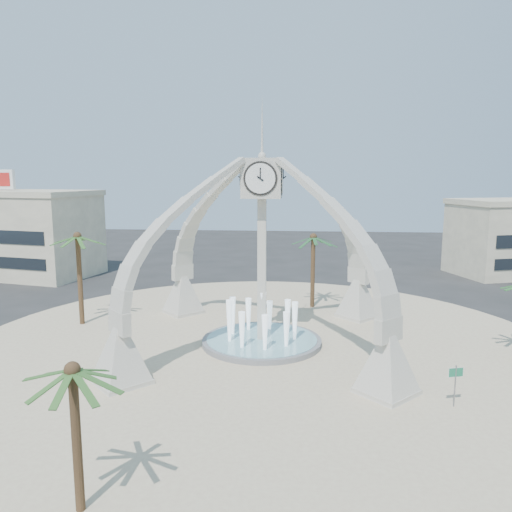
# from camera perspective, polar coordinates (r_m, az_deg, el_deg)

# --- Properties ---
(ground) EXTENTS (140.00, 140.00, 0.00)m
(ground) POSITION_cam_1_polar(r_m,az_deg,el_deg) (34.03, 0.66, -10.08)
(ground) COLOR #282828
(ground) RESTS_ON ground
(plaza) EXTENTS (40.00, 40.00, 0.06)m
(plaza) POSITION_cam_1_polar(r_m,az_deg,el_deg) (34.02, 0.66, -10.03)
(plaza) COLOR beige
(plaza) RESTS_ON ground
(clock_tower) EXTENTS (17.94, 17.94, 16.30)m
(clock_tower) POSITION_cam_1_polar(r_m,az_deg,el_deg) (32.47, 0.68, 0.80)
(clock_tower) COLOR beige
(clock_tower) RESTS_ON ground
(fountain) EXTENTS (8.00, 8.00, 3.62)m
(fountain) POSITION_cam_1_polar(r_m,az_deg,el_deg) (33.94, 0.66, -9.62)
(fountain) COLOR gray
(fountain) RESTS_ON ground
(building_nw) EXTENTS (23.75, 13.73, 11.90)m
(building_nw) POSITION_cam_1_polar(r_m,az_deg,el_deg) (64.48, -27.18, 2.47)
(building_nw) COLOR beige
(building_nw) RESTS_ON ground
(palm_west) EXTENTS (5.03, 5.03, 7.51)m
(palm_west) POSITION_cam_1_polar(r_m,az_deg,el_deg) (39.31, -19.73, 1.97)
(palm_west) COLOR brown
(palm_west) RESTS_ON ground
(palm_north) EXTENTS (4.47, 4.47, 6.83)m
(palm_north) POSITION_cam_1_polar(r_m,az_deg,el_deg) (42.34, 6.57, 2.05)
(palm_north) COLOR brown
(palm_north) RESTS_ON ground
(palm_south) EXTENTS (3.97, 3.97, 5.67)m
(palm_south) POSITION_cam_1_polar(r_m,az_deg,el_deg) (17.53, -20.25, -12.35)
(palm_south) COLOR brown
(palm_south) RESTS_ON ground
(street_sign) EXTENTS (0.77, 0.23, 2.17)m
(street_sign) POSITION_cam_1_polar(r_m,az_deg,el_deg) (26.67, 21.84, -12.78)
(street_sign) COLOR slate
(street_sign) RESTS_ON ground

